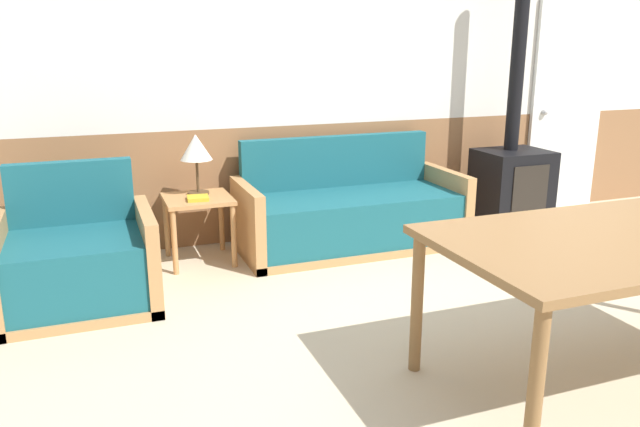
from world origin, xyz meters
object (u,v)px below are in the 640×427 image
(armchair, at_px, (77,264))
(table_lamp, at_px, (196,149))
(wood_stove, at_px, (512,168))
(side_table, at_px, (198,209))
(couch, at_px, (351,215))
(dining_table, at_px, (632,246))

(armchair, bearing_deg, table_lamp, 20.60)
(wood_stove, bearing_deg, armchair, -172.37)
(side_table, bearing_deg, couch, -3.54)
(table_lamp, relative_size, wood_stove, 0.19)
(couch, distance_m, dining_table, 2.45)
(couch, distance_m, wood_stove, 1.57)
(side_table, relative_size, table_lamp, 1.11)
(armchair, relative_size, side_table, 1.87)
(dining_table, bearing_deg, side_table, 123.06)
(side_table, height_order, dining_table, dining_table)
(table_lamp, distance_m, wood_stove, 2.75)
(armchair, xyz_separation_m, table_lamp, (0.88, 0.64, 0.57))
(armchair, bearing_deg, couch, -2.32)
(side_table, xyz_separation_m, wood_stove, (2.76, -0.07, 0.13))
(couch, height_order, armchair, armchair)
(side_table, bearing_deg, wood_stove, -1.44)
(dining_table, xyz_separation_m, wood_stove, (1.16, 2.38, -0.15))
(couch, relative_size, armchair, 1.91)
(side_table, xyz_separation_m, table_lamp, (0.02, 0.09, 0.43))
(table_lamp, bearing_deg, side_table, -104.43)
(couch, bearing_deg, table_lamp, 172.30)
(couch, xyz_separation_m, side_table, (-1.21, 0.07, 0.14))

